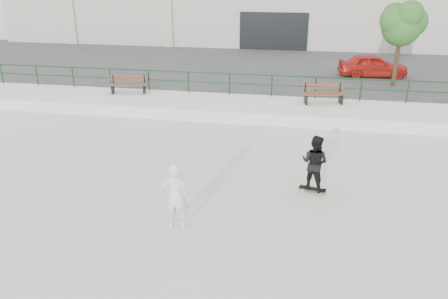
% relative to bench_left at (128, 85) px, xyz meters
% --- Properties ---
extents(ground, '(120.00, 120.00, 0.00)m').
position_rel_bench_left_xyz_m(ground, '(5.82, -10.21, -0.91)').
color(ground, beige).
rests_on(ground, ground).
extents(ledge, '(30.00, 3.00, 0.50)m').
position_rel_bench_left_xyz_m(ledge, '(5.82, -0.71, -0.66)').
color(ledge, silver).
rests_on(ledge, ground).
extents(parking_strip, '(60.00, 14.00, 0.50)m').
position_rel_bench_left_xyz_m(parking_strip, '(5.82, 7.79, -0.66)').
color(parking_strip, '#353535').
rests_on(parking_strip, ground).
extents(railing, '(28.00, 0.06, 1.03)m').
position_rel_bench_left_xyz_m(railing, '(5.82, 0.59, 0.33)').
color(railing, '#153B1B').
rests_on(railing, ledge).
extents(bench_left, '(1.87, 0.88, 0.83)m').
position_rel_bench_left_xyz_m(bench_left, '(0.00, 0.00, 0.00)').
color(bench_left, brown).
rests_on(bench_left, ledge).
extents(bench_right, '(1.94, 0.92, 0.86)m').
position_rel_bench_left_xyz_m(bench_right, '(9.16, -0.11, 0.02)').
color(bench_right, brown).
rests_on(bench_right, ledge).
extents(tree, '(2.37, 2.10, 4.21)m').
position_rel_bench_left_xyz_m(tree, '(12.80, 3.78, 2.74)').
color(tree, '#413320').
rests_on(tree, parking_strip).
extents(red_car, '(3.83, 1.89, 1.26)m').
position_rel_bench_left_xyz_m(red_car, '(11.96, 5.78, 0.22)').
color(red_car, '#B41E16').
rests_on(red_car, parking_strip).
extents(skateboard, '(0.80, 0.37, 0.09)m').
position_rel_bench_left_xyz_m(skateboard, '(8.73, -7.77, -0.84)').
color(skateboard, black).
rests_on(skateboard, ground).
extents(standing_skater, '(0.98, 0.90, 1.63)m').
position_rel_bench_left_xyz_m(standing_skater, '(8.73, -7.77, 0.00)').
color(standing_skater, black).
rests_on(standing_skater, skateboard).
extents(seated_skater, '(0.68, 0.49, 1.74)m').
position_rel_bench_left_xyz_m(seated_skater, '(5.39, -10.34, -0.04)').
color(seated_skater, white).
rests_on(seated_skater, ground).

